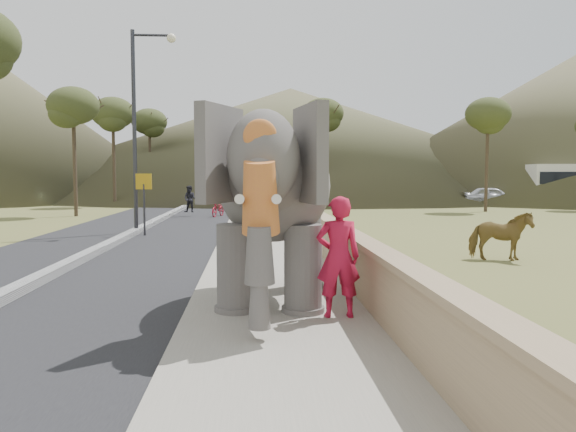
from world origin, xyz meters
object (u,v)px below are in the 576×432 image
object	(u,v)px
cow	(500,236)
elephant_and_man	(275,211)
lamppost	(142,111)
motorcyclist	(207,205)

from	to	relation	value
cow	elephant_and_man	bearing A→B (deg)	141.95
lamppost	motorcyclist	xyz separation A→B (m)	(1.85, 8.63, -4.21)
lamppost	elephant_and_man	size ratio (longest dim) A/B	1.73
lamppost	cow	world-z (taller)	lamppost
lamppost	cow	xyz separation A→B (m)	(11.12, -7.77, -4.19)
cow	elephant_and_man	world-z (taller)	elephant_and_man
cow	motorcyclist	xyz separation A→B (m)	(-9.28, 16.40, -0.02)
lamppost	motorcyclist	world-z (taller)	lamppost
lamppost	cow	size ratio (longest dim) A/B	4.93
cow	elephant_and_man	size ratio (longest dim) A/B	0.35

